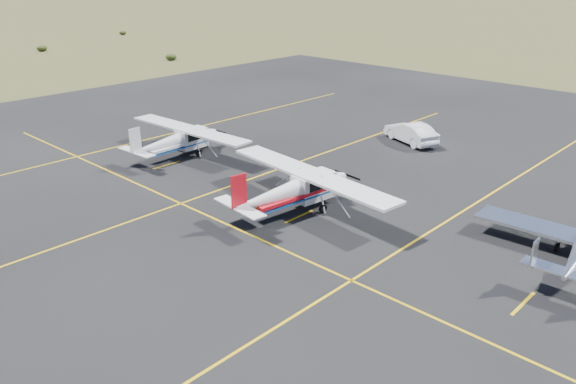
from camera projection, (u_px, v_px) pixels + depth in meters
ground at (471, 245)px, 24.57m from camera, size 1600.00×1600.00×0.00m
apron at (345, 202)px, 29.03m from camera, size 72.00×72.00×0.02m
aircraft_cessna at (295, 189)px, 27.46m from camera, size 6.54×10.85×2.74m
aircraft_plain at (177, 140)px, 35.42m from camera, size 5.99×10.01×2.53m
sedan at (411, 133)px, 38.40m from camera, size 2.94×4.57×1.42m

